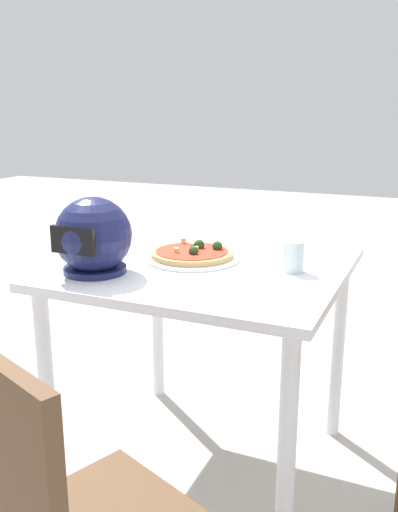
% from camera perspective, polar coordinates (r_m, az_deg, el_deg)
% --- Properties ---
extents(ground_plane, '(14.00, 14.00, 0.00)m').
position_cam_1_polar(ground_plane, '(2.22, 0.68, -20.30)').
color(ground_plane, '#B2ADA3').
extents(dining_table, '(0.92, 0.88, 0.77)m').
position_cam_1_polar(dining_table, '(1.91, 0.74, -3.80)').
color(dining_table, white).
rests_on(dining_table, ground).
extents(pizza_plate, '(0.33, 0.33, 0.01)m').
position_cam_1_polar(pizza_plate, '(1.93, -0.74, -0.22)').
color(pizza_plate, white).
rests_on(pizza_plate, dining_table).
extents(pizza, '(0.29, 0.29, 0.05)m').
position_cam_1_polar(pizza, '(1.93, -0.65, 0.31)').
color(pizza, tan).
rests_on(pizza, pizza_plate).
extents(motorcycle_helmet, '(0.24, 0.24, 0.24)m').
position_cam_1_polar(motorcycle_helmet, '(1.78, -10.82, 1.91)').
color(motorcycle_helmet, '#191E4C').
rests_on(motorcycle_helmet, dining_table).
extents(drinking_glass, '(0.07, 0.07, 0.10)m').
position_cam_1_polar(drinking_glass, '(1.80, 9.67, -0.05)').
color(drinking_glass, silver).
rests_on(drinking_glass, dining_table).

